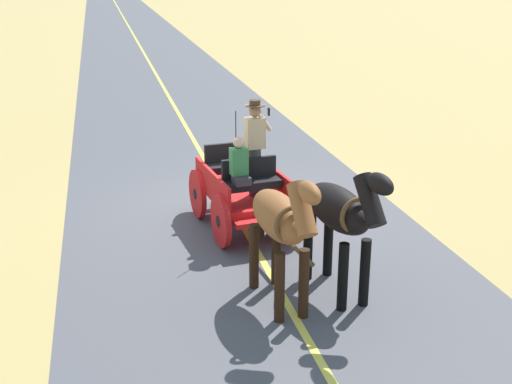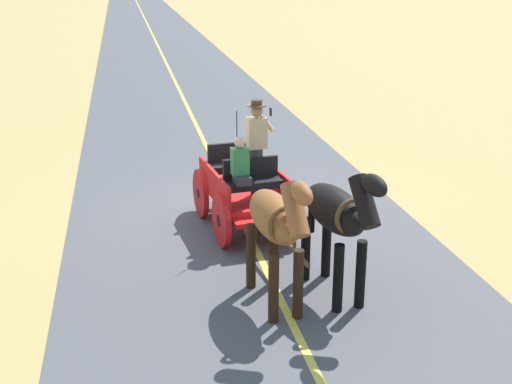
{
  "view_description": "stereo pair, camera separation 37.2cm",
  "coord_description": "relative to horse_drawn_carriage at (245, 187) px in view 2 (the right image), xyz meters",
  "views": [
    {
      "loc": [
        2.46,
        12.49,
        4.83
      ],
      "look_at": [
        0.02,
        2.11,
        1.1
      ],
      "focal_mm": 46.75,
      "sensor_mm": 36.0,
      "label": 1
    },
    {
      "loc": [
        2.09,
        12.57,
        4.83
      ],
      "look_at": [
        0.02,
        2.11,
        1.1
      ],
      "focal_mm": 46.75,
      "sensor_mm": 36.0,
      "label": 2
    }
  ],
  "objects": [
    {
      "name": "horse_drawn_carriage",
      "position": [
        0.0,
        0.0,
        0.0
      ],
      "size": [
        1.69,
        4.51,
        2.5
      ],
      "color": "red",
      "rests_on": "ground"
    },
    {
      "name": "horse_near_side",
      "position": [
        -0.83,
        2.95,
        0.51
      ],
      "size": [
        0.82,
        2.15,
        2.21
      ],
      "color": "black",
      "rests_on": "ground"
    },
    {
      "name": "ground_plane",
      "position": [
        -0.0,
        -0.99,
        -0.82
      ],
      "size": [
        200.0,
        200.0,
        0.0
      ],
      "primitive_type": "plane",
      "color": "tan"
    },
    {
      "name": "horse_off_side",
      "position": [
        0.1,
        3.06,
        0.51
      ],
      "size": [
        0.72,
        2.14,
        2.21
      ],
      "color": "brown",
      "rests_on": "ground"
    },
    {
      "name": "road_surface",
      "position": [
        -0.0,
        -0.99,
        -0.81
      ],
      "size": [
        6.67,
        160.0,
        0.01
      ],
      "primitive_type": "cube",
      "color": "#4C4C51",
      "rests_on": "ground"
    },
    {
      "name": "road_centre_stripe",
      "position": [
        -0.0,
        -0.99,
        -0.81
      ],
      "size": [
        0.12,
        160.0,
        0.0
      ],
      "primitive_type": "cube",
      "color": "#DBCC4C",
      "rests_on": "road_surface"
    }
  ]
}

